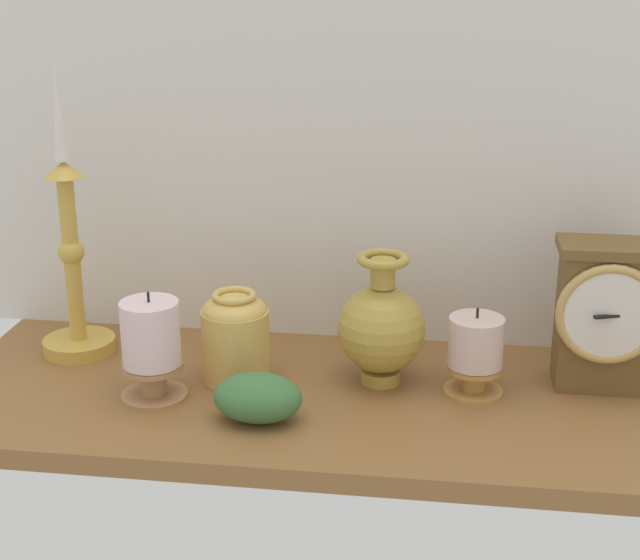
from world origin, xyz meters
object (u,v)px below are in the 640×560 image
at_px(brass_vase_bulbous, 382,327).
at_px(pillar_candle_front, 151,346).
at_px(brass_vase_jar, 235,335).
at_px(candlestick_tall_left, 72,264).
at_px(pillar_candle_near_clock, 475,352).
at_px(mantel_clock, 604,314).

distance_m(brass_vase_bulbous, pillar_candle_front, 0.27).
bearing_deg(brass_vase_jar, pillar_candle_front, -145.00).
bearing_deg(pillar_candle_front, candlestick_tall_left, 140.00).
relative_size(brass_vase_jar, pillar_candle_near_clock, 1.06).
bearing_deg(brass_vase_bulbous, mantel_clock, 5.15).
height_order(brass_vase_jar, pillar_candle_front, pillar_candle_front).
bearing_deg(mantel_clock, pillar_candle_near_clock, -166.20).
bearing_deg(brass_vase_jar, pillar_candle_near_clock, 0.61).
height_order(brass_vase_bulbous, pillar_candle_front, brass_vase_bulbous).
bearing_deg(mantel_clock, brass_vase_jar, -174.81).
bearing_deg(candlestick_tall_left, brass_vase_bulbous, -5.57).
bearing_deg(pillar_candle_front, mantel_clock, 10.81).
relative_size(candlestick_tall_left, brass_vase_jar, 3.50).
distance_m(candlestick_tall_left, pillar_candle_near_clock, 0.51).
height_order(candlestick_tall_left, pillar_candle_front, candlestick_tall_left).
bearing_deg(candlestick_tall_left, pillar_candle_near_clock, -5.81).
height_order(pillar_candle_front, pillar_candle_near_clock, pillar_candle_front).
xyz_separation_m(mantel_clock, pillar_candle_near_clock, (-0.15, -0.04, -0.04)).
bearing_deg(candlestick_tall_left, brass_vase_jar, -13.87).
distance_m(candlestick_tall_left, brass_vase_bulbous, 0.40).
xyz_separation_m(mantel_clock, pillar_candle_front, (-0.52, -0.10, -0.03)).
xyz_separation_m(candlestick_tall_left, brass_vase_bulbous, (0.39, -0.04, -0.05)).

